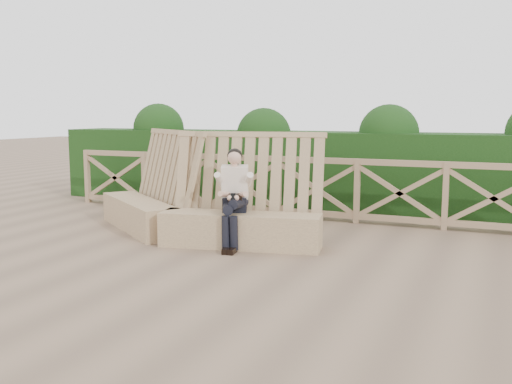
% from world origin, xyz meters
% --- Properties ---
extents(ground, '(60.00, 60.00, 0.00)m').
position_xyz_m(ground, '(0.00, 0.00, 0.00)').
color(ground, brown).
rests_on(ground, ground).
extents(bench, '(4.20, 1.98, 1.61)m').
position_xyz_m(bench, '(-1.33, 1.42, 0.41)').
color(bench, '#7F6148').
rests_on(bench, ground).
extents(woman, '(0.50, 0.83, 1.37)m').
position_xyz_m(woman, '(-0.44, 1.12, 0.75)').
color(woman, black).
rests_on(woman, ground).
extents(guardrail, '(10.10, 0.09, 1.10)m').
position_xyz_m(guardrail, '(0.00, 3.50, 0.55)').
color(guardrail, '#85674D').
rests_on(guardrail, ground).
extents(hedge, '(12.00, 1.20, 1.50)m').
position_xyz_m(hedge, '(0.00, 4.70, 0.75)').
color(hedge, black).
rests_on(hedge, ground).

